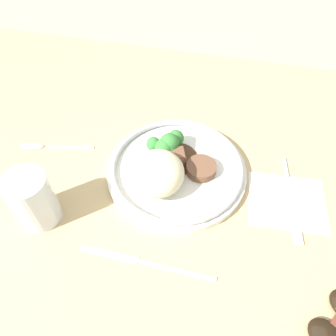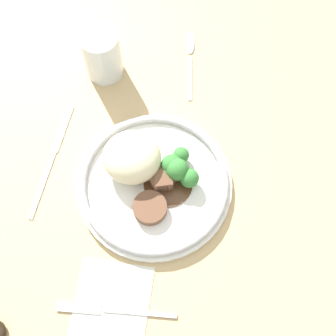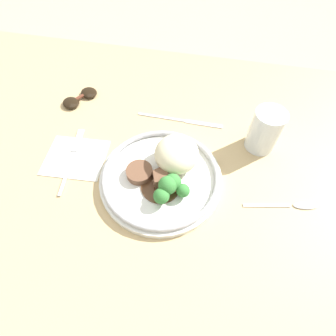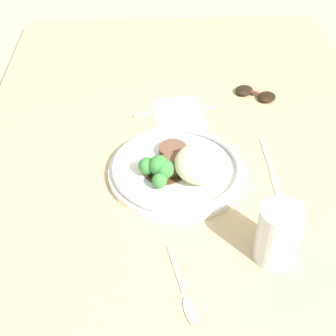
% 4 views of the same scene
% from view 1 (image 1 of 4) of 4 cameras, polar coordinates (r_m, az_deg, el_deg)
% --- Properties ---
extents(ground_plane, '(8.00, 8.00, 0.00)m').
position_cam_1_polar(ground_plane, '(0.66, -0.53, -5.25)').
color(ground_plane, tan).
extents(dining_table, '(1.55, 0.92, 0.04)m').
position_cam_1_polar(dining_table, '(0.64, -0.54, -4.25)').
color(dining_table, tan).
rests_on(dining_table, ground).
extents(napkin, '(0.15, 0.13, 0.00)m').
position_cam_1_polar(napkin, '(0.64, 20.03, -5.53)').
color(napkin, silver).
rests_on(napkin, dining_table).
extents(plate, '(0.27, 0.27, 0.08)m').
position_cam_1_polar(plate, '(0.62, 0.74, 0.07)').
color(plate, white).
rests_on(plate, dining_table).
extents(juice_glass, '(0.07, 0.07, 0.10)m').
position_cam_1_polar(juice_glass, '(0.59, -22.26, -5.45)').
color(juice_glass, orange).
rests_on(juice_glass, dining_table).
extents(fork, '(0.04, 0.19, 0.00)m').
position_cam_1_polar(fork, '(0.64, 20.79, -6.18)').
color(fork, silver).
rests_on(fork, napkin).
extents(knife, '(0.23, 0.01, 0.00)m').
position_cam_1_polar(knife, '(0.55, -4.65, -15.97)').
color(knife, silver).
rests_on(knife, dining_table).
extents(spoon, '(0.16, 0.04, 0.01)m').
position_cam_1_polar(spoon, '(0.73, -21.22, 3.53)').
color(spoon, silver).
rests_on(spoon, dining_table).
extents(sunglasses, '(0.10, 0.11, 0.01)m').
position_cam_1_polar(sunglasses, '(0.57, 27.21, -22.41)').
color(sunglasses, black).
rests_on(sunglasses, dining_table).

